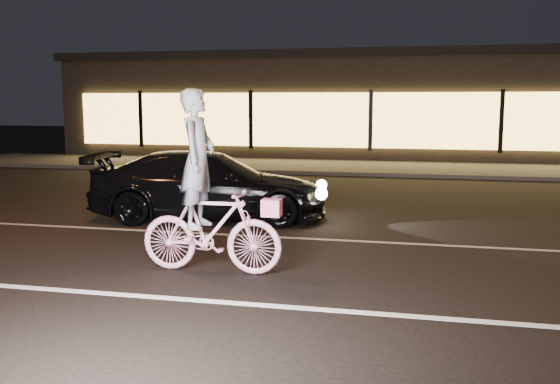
# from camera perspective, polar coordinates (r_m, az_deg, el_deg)

# --- Properties ---
(ground) EXTENTS (90.00, 90.00, 0.00)m
(ground) POSITION_cam_1_polar(r_m,az_deg,el_deg) (8.56, -0.22, -7.13)
(ground) COLOR black
(ground) RESTS_ON ground
(lane_stripe_near) EXTENTS (60.00, 0.12, 0.01)m
(lane_stripe_near) POSITION_cam_1_polar(r_m,az_deg,el_deg) (7.17, -3.00, -10.19)
(lane_stripe_near) COLOR silver
(lane_stripe_near) RESTS_ON ground
(lane_stripe_far) EXTENTS (60.00, 0.10, 0.01)m
(lane_stripe_far) POSITION_cam_1_polar(r_m,az_deg,el_deg) (10.46, 2.28, -4.27)
(lane_stripe_far) COLOR gray
(lane_stripe_far) RESTS_ON ground
(sidewalk) EXTENTS (30.00, 4.00, 0.12)m
(sidewalk) POSITION_cam_1_polar(r_m,az_deg,el_deg) (21.23, 7.79, 2.21)
(sidewalk) COLOR #383533
(sidewalk) RESTS_ON ground
(storefront) EXTENTS (25.40, 8.42, 4.20)m
(storefront) POSITION_cam_1_polar(r_m,az_deg,el_deg) (27.07, 9.04, 7.90)
(storefront) COLOR black
(storefront) RESTS_ON ground
(cyclist) EXTENTS (1.94, 0.67, 2.45)m
(cyclist) POSITION_cam_1_polar(r_m,az_deg,el_deg) (8.32, -6.66, -1.50)
(cyclist) COLOR #E74892
(cyclist) RESTS_ON ground
(sedan) EXTENTS (4.79, 2.55, 1.32)m
(sedan) POSITION_cam_1_polar(r_m,az_deg,el_deg) (12.16, -6.48, 0.60)
(sedan) COLOR black
(sedan) RESTS_ON ground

